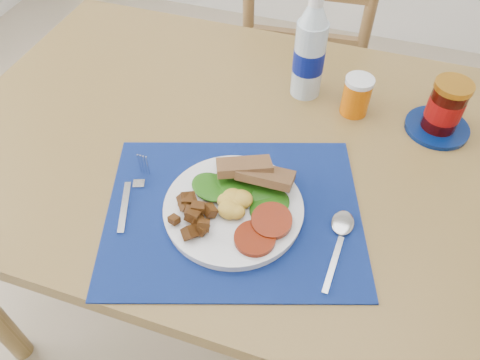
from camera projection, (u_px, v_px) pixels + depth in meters
The scene contains 10 objects.
ground at pixel (234, 357), 1.47m from camera, with size 4.00×4.00×0.00m, color tan.
table at pixel (258, 169), 1.09m from camera, with size 1.40×0.90×0.75m.
chair_far at pixel (304, 57), 1.58m from camera, with size 0.44×0.42×1.09m.
placemat at pixel (234, 212), 0.90m from camera, with size 0.49×0.38×0.00m, color black.
breakfast_plate at pixel (230, 207), 0.89m from camera, with size 0.26×0.26×0.06m.
fork at pixel (134, 192), 0.93m from camera, with size 0.06×0.18×0.00m.
spoon at pixel (340, 235), 0.86m from camera, with size 0.04×0.18×0.01m.
water_bottle at pixel (309, 54), 1.07m from camera, with size 0.07×0.07×0.25m.
juice_glass at pixel (356, 97), 1.07m from camera, with size 0.06×0.06×0.09m, color #CC5B05.
jam_on_saucer at pixel (444, 110), 1.02m from camera, with size 0.14×0.14×0.13m.
Camera 1 is at (0.19, -0.52, 1.47)m, focal length 35.00 mm.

